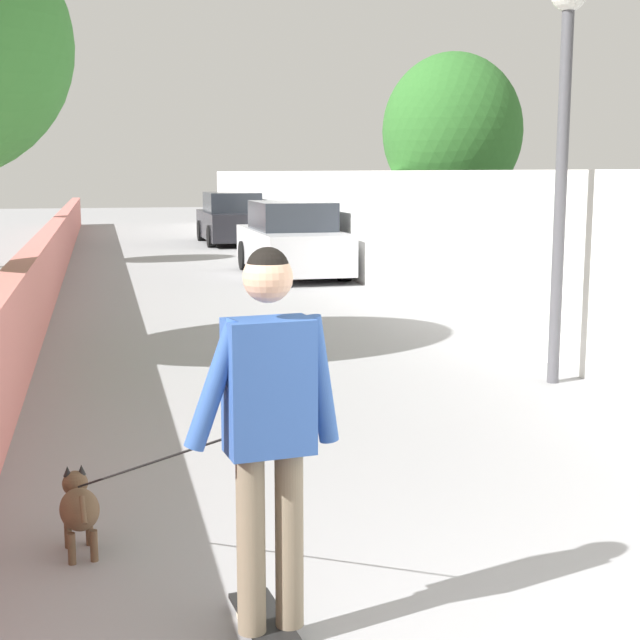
% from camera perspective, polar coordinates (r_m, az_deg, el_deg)
% --- Properties ---
extents(ground_plane, '(80.00, 80.00, 0.00)m').
position_cam_1_polar(ground_plane, '(16.99, -6.55, 1.98)').
color(ground_plane, gray).
extents(wall_left, '(48.00, 0.30, 1.11)m').
position_cam_1_polar(wall_left, '(14.84, -17.09, 2.73)').
color(wall_left, '#CC726B').
rests_on(wall_left, ground).
extents(fence_right, '(48.00, 0.30, 2.17)m').
position_cam_1_polar(fence_right, '(15.60, 5.27, 5.36)').
color(fence_right, white).
rests_on(fence_right, ground).
extents(tree_right_near, '(2.54, 2.54, 4.28)m').
position_cam_1_polar(tree_right_near, '(16.95, 8.32, 11.65)').
color(tree_right_near, '#473523').
rests_on(tree_right_near, ground).
extents(lamp_post, '(0.36, 0.36, 4.04)m').
position_cam_1_polar(lamp_post, '(9.46, 15.13, 12.88)').
color(lamp_post, '#4C4C51').
rests_on(lamp_post, ground).
extents(skateboard, '(0.82, 0.29, 0.08)m').
position_cam_1_polar(skateboard, '(4.39, -3.10, -18.97)').
color(skateboard, black).
rests_on(skateboard, ground).
extents(person_skateboarder, '(0.26, 0.72, 1.75)m').
position_cam_1_polar(person_skateboarder, '(4.01, -3.23, -5.73)').
color(person_skateboarder, '#726651').
rests_on(person_skateboarder, skateboard).
extents(dog, '(1.56, 1.00, 1.06)m').
position_cam_1_polar(dog, '(5.41, -14.90, -11.26)').
color(dog, brown).
rests_on(dog, ground).
extents(car_near, '(4.20, 1.80, 1.54)m').
position_cam_1_polar(car_near, '(19.02, -1.79, 4.98)').
color(car_near, silver).
rests_on(car_near, ground).
extents(car_far, '(4.29, 1.80, 1.54)m').
position_cam_1_polar(car_far, '(27.72, -5.57, 6.30)').
color(car_far, black).
rests_on(car_far, ground).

